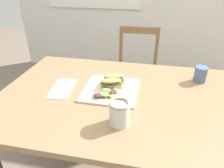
# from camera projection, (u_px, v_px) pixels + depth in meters

# --- Properties ---
(dining_table) EXTENTS (1.30, 0.88, 0.74)m
(dining_table) POSITION_uv_depth(u_px,v_px,m) (119.00, 113.00, 1.15)
(dining_table) COLOR #997551
(dining_table) RESTS_ON ground
(chair_wooden_far) EXTENTS (0.40, 0.40, 0.87)m
(chair_wooden_far) POSITION_uv_depth(u_px,v_px,m) (136.00, 75.00, 1.94)
(chair_wooden_far) COLOR #8E6642
(chair_wooden_far) RESTS_ON ground
(plate_lunch) EXTENTS (0.30, 0.30, 0.01)m
(plate_lunch) POSITION_uv_depth(u_px,v_px,m) (111.00, 90.00, 1.12)
(plate_lunch) COLOR beige
(plate_lunch) RESTS_ON dining_table
(sandwich_half_front) EXTENTS (0.13, 0.10, 0.06)m
(sandwich_half_front) POSITION_uv_depth(u_px,v_px,m) (111.00, 83.00, 1.12)
(sandwich_half_front) COLOR tan
(sandwich_half_front) RESTS_ON plate_lunch
(sandwich_half_back) EXTENTS (0.13, 0.10, 0.06)m
(sandwich_half_back) POSITION_uv_depth(u_px,v_px,m) (114.00, 78.00, 1.17)
(sandwich_half_back) COLOR tan
(sandwich_half_back) RESTS_ON plate_lunch
(salad_mixed_greens) EXTENTS (0.14, 0.18, 0.03)m
(salad_mixed_greens) POSITION_uv_depth(u_px,v_px,m) (108.00, 91.00, 1.08)
(salad_mixed_greens) COLOR #6B9E47
(salad_mixed_greens) RESTS_ON plate_lunch
(napkin_folded) EXTENTS (0.14, 0.23, 0.00)m
(napkin_folded) POSITION_uv_depth(u_px,v_px,m) (62.00, 88.00, 1.14)
(napkin_folded) COLOR silver
(napkin_folded) RESTS_ON dining_table
(fork_on_napkin) EXTENTS (0.03, 0.19, 0.00)m
(fork_on_napkin) POSITION_uv_depth(u_px,v_px,m) (63.00, 86.00, 1.16)
(fork_on_napkin) COLOR silver
(fork_on_napkin) RESTS_ON napkin_folded
(mason_jar_iced_tea) EXTENTS (0.09, 0.09, 0.11)m
(mason_jar_iced_tea) POSITION_uv_depth(u_px,v_px,m) (119.00, 114.00, 0.86)
(mason_jar_iced_tea) COLOR #C67528
(mason_jar_iced_tea) RESTS_ON dining_table
(cup_extra_side) EXTENTS (0.07, 0.07, 0.09)m
(cup_extra_side) POSITION_uv_depth(u_px,v_px,m) (200.00, 74.00, 1.20)
(cup_extra_side) COLOR #4C6B93
(cup_extra_side) RESTS_ON dining_table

